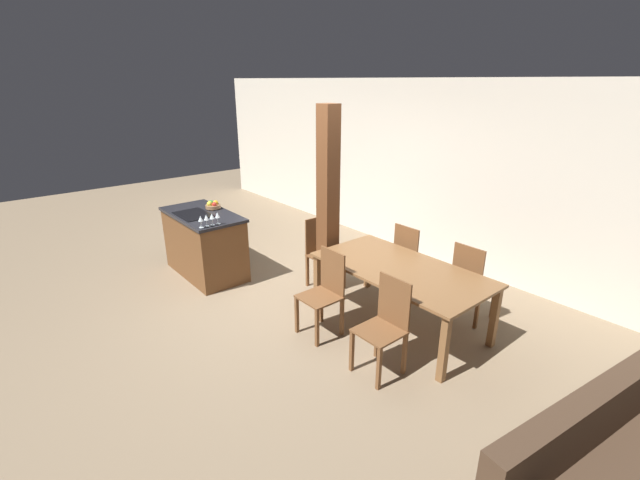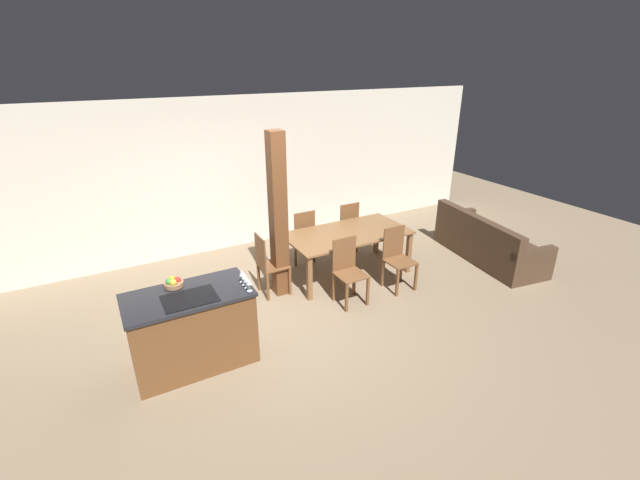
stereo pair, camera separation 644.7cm
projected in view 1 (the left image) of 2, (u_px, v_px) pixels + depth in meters
The scene contains 15 objects.
ground_plane at pixel (279, 300), 5.53m from camera, with size 16.00×16.00×0.00m, color #847056.
wall_back at pixel (419, 170), 6.69m from camera, with size 11.20×0.08×2.70m.
kitchen_island at pixel (205, 244), 6.14m from camera, with size 1.36×0.72×0.93m.
fruit_bowl at pixel (213, 205), 6.16m from camera, with size 0.21×0.21×0.11m.
wine_glass_near at pixel (201, 219), 5.32m from camera, with size 0.06×0.06×0.16m.
wine_glass_middle at pixel (206, 218), 5.37m from camera, with size 0.06×0.06×0.16m.
wine_glass_far at pixel (212, 217), 5.41m from camera, with size 0.06×0.06×0.16m.
wine_glass_end at pixel (217, 216), 5.46m from camera, with size 0.06×0.06×0.16m.
dining_table at pixel (401, 274), 4.75m from camera, with size 1.96×1.02×0.72m.
dining_chair_near_left at pixel (325, 291), 4.68m from camera, with size 0.40×0.40×0.95m.
dining_chair_near_right at pixel (385, 325), 4.04m from camera, with size 0.40×0.40×0.95m.
dining_chair_far_left at pixel (410, 258), 5.55m from camera, with size 0.40×0.40×0.95m.
dining_chair_far_right at pixel (471, 281), 4.92m from camera, with size 0.40×0.40×0.95m.
dining_chair_head_end at pixel (322, 251), 5.77m from camera, with size 0.40×0.40×0.95m.
timber_post at pixel (328, 204), 5.38m from camera, with size 0.21×0.21×2.41m.
Camera 1 is at (4.12, -2.73, 2.67)m, focal length 24.00 mm.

